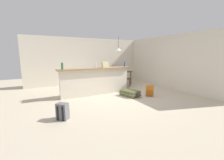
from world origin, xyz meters
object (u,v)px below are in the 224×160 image
backpack_grey (63,112)px  dining_chair_far_side (115,74)px  bottle_white (96,65)px  grocery_bag (105,65)px  bottle_blue (125,64)px  pendant_lamp (118,49)px  bottle_green (62,66)px  dining_table (120,73)px  dining_chair_near_partition (124,77)px  backpack_orange (150,91)px  suitcase_flat_olive (130,93)px

backpack_grey → dining_chair_far_side: bearing=45.8°
bottle_white → grocery_bag: (0.45, 0.09, 0.00)m
bottle_blue → pendant_lamp: 1.58m
bottle_blue → dining_chair_far_side: bearing=73.1°
bottle_white → backpack_grey: (-1.55, -1.69, -1.00)m
bottle_green → pendant_lamp: size_ratio=0.32×
bottle_blue → dining_table: 1.56m
grocery_bag → pendant_lamp: size_ratio=0.35×
bottle_green → bottle_blue: (2.56, -0.05, -0.01)m
bottle_white → backpack_grey: bearing=-132.5°
dining_table → backpack_grey: size_ratio=2.62×
bottle_green → backpack_grey: bottle_green is taller
bottle_blue → dining_chair_near_partition: bottle_blue is taller
bottle_green → backpack_grey: 2.02m
backpack_orange → suitcase_flat_olive: bearing=152.1°
backpack_orange → bottle_green: bearing=160.0°
dining_table → pendant_lamp: bearing=179.0°
suitcase_flat_olive → backpack_grey: bearing=-160.3°
dining_chair_near_partition → backpack_orange: 1.89m
dining_table → grocery_bag: bearing=-138.9°
dining_chair_far_side → backpack_grey: 4.94m
bottle_green → bottle_white: bottle_green is taller
grocery_bag → dining_table: size_ratio=0.24×
dining_table → dining_chair_near_partition: size_ratio=1.18×
bottle_blue → dining_table: bearing=67.7°
dining_chair_near_partition → dining_chair_far_side: bearing=85.1°
dining_table → suitcase_flat_olive: 2.24m
grocery_bag → dining_chair_far_side: size_ratio=0.28×
bottle_blue → backpack_orange: 1.55m
dining_chair_far_side → bottle_blue: bearing=-106.9°
dining_chair_far_side → bottle_white: bearing=-135.6°
dining_table → dining_chair_near_partition: bearing=-98.1°
dining_table → pendant_lamp: (-0.08, 0.00, 1.23)m
backpack_grey → backpack_orange: same height
bottle_green → suitcase_flat_olive: bearing=-17.6°
bottle_green → suitcase_flat_olive: bottle_green is taller
dining_table → dining_chair_far_side: 0.53m
pendant_lamp → dining_table: bearing=-1.0°
bottle_blue → backpack_grey: size_ratio=0.53×
bottle_white → dining_table: (1.88, 1.33, -0.55)m
bottle_blue → backpack_grey: bottle_blue is taller
bottle_blue → backpack_orange: size_ratio=0.53×
dining_chair_far_side → pendant_lamp: size_ratio=1.25×
dining_table → backpack_orange: size_ratio=2.62×
bottle_green → backpack_grey: bearing=-100.3°
dining_chair_far_side → backpack_grey: dining_chair_far_side is taller
backpack_orange → bottle_blue: bearing=115.6°
bottle_green → backpack_orange: (3.07, -1.12, -1.01)m
grocery_bag → pendant_lamp: (1.34, 1.25, 0.67)m
bottle_white → backpack_grey: size_ratio=0.52×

